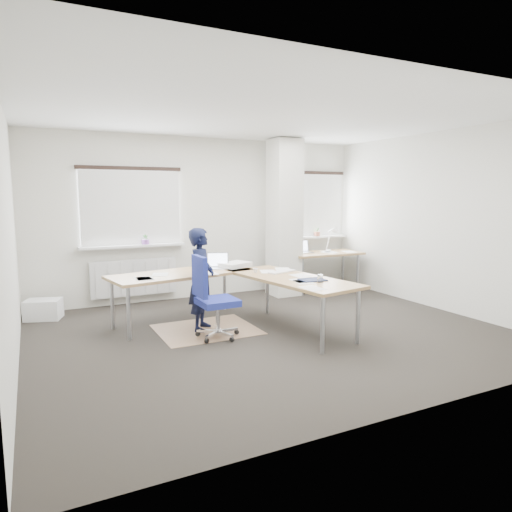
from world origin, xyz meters
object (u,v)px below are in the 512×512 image
desk_main (238,277)px  person (202,279)px  task_chair (215,315)px  desk_side (324,255)px

desk_main → person: person is taller
task_chair → desk_main: bearing=36.0°
desk_main → desk_side: 2.85m
desk_main → task_chair: 0.72m
task_chair → person: size_ratio=0.77×
task_chair → desk_side: bearing=30.9°
desk_side → task_chair: size_ratio=1.34×
desk_side → task_chair: bearing=-144.8°
desk_side → person: 3.26m
person → desk_side: bearing=-33.4°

